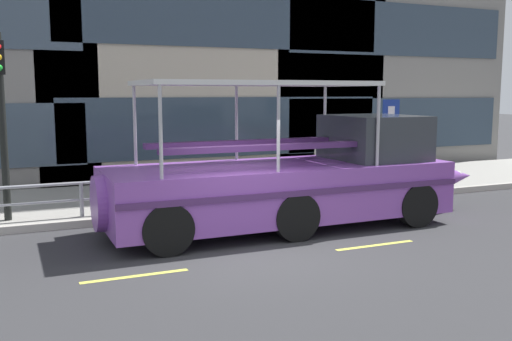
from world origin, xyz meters
The scene contains 9 objects.
ground_plane centered at (0.00, 0.00, 0.00)m, with size 120.00×120.00×0.00m, color #333335.
sidewalk centered at (0.00, 5.60, 0.09)m, with size 32.00×4.80×0.18m, color #99968E.
curb_edge centered at (0.00, 3.11, 0.09)m, with size 32.00×0.18×0.18m, color #B2ADA3.
lane_centreline centered at (0.00, -0.85, 0.00)m, with size 25.80×0.12×0.01m.
curb_guardrail centered at (1.43, 3.45, 0.74)m, with size 12.57×0.09×0.82m.
traffic_light_pole centered at (-4.30, 3.67, 2.69)m, with size 0.24×0.46×4.15m.
parking_sign centered at (6.45, 4.19, 1.98)m, with size 0.60×0.12×2.64m.
duck_tour_boat centered at (1.86, 1.30, 1.08)m, with size 9.66×2.64×3.28m.
pedestrian_near_bow centered at (4.41, 4.80, 1.12)m, with size 0.30×0.39×1.55m.
Camera 1 is at (-4.24, -10.05, 3.04)m, focal length 40.04 mm.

